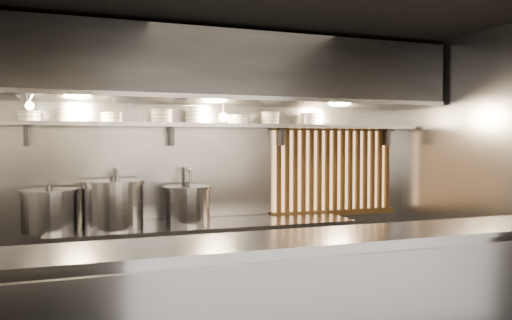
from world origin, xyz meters
TOP-DOWN VIEW (x-y plane):
  - ceiling at (0.00, 0.00)m, footprint 4.50×4.50m
  - wall_back at (0.00, 1.50)m, footprint 4.50×0.00m
  - wall_right at (2.25, 0.00)m, footprint 0.00×3.00m
  - cooking_bench at (-0.30, 1.13)m, footprint 3.00×0.70m
  - bowl_shelf at (0.00, 1.32)m, footprint 4.40×0.34m
  - exhaust_hood at (0.00, 1.10)m, footprint 4.40×0.81m
  - wood_screen at (1.30, 1.45)m, footprint 1.56×0.09m
  - faucet_left at (-1.15, 1.37)m, footprint 0.04×0.30m
  - faucet_right at (-0.45, 1.37)m, footprint 0.04×0.30m
  - heat_lamp at (-1.90, 0.85)m, footprint 0.25×0.35m
  - pendant_bulb at (-0.10, 1.20)m, footprint 0.09×0.09m
  - stock_pot_left at (-1.75, 1.16)m, footprint 0.56×0.56m
  - stock_pot_mid at (-1.19, 1.12)m, footprint 0.60×0.60m
  - stock_pot_right at (-0.49, 1.15)m, footprint 0.62×0.62m
  - bowl_stack_0 at (-1.92, 1.32)m, footprint 0.21×0.21m
  - bowl_stack_1 at (-1.58, 1.32)m, footprint 0.21×0.21m
  - bowl_stack_2 at (-1.18, 1.32)m, footprint 0.23×0.23m
  - bowl_stack_3 at (-0.70, 1.32)m, footprint 0.23×0.23m
  - bowl_stack_4 at (-0.36, 1.32)m, footprint 0.24×0.24m
  - bowl_stack_5 at (0.09, 1.32)m, footprint 0.23×0.23m
  - bowl_stack_6 at (0.45, 1.32)m, footprint 0.20×0.20m
  - bowl_stack_7 at (0.93, 1.32)m, footprint 0.21×0.21m

SIDE VIEW (x-z plane):
  - cooking_bench at x=-0.30m, z-range 0.00..0.90m
  - stock_pot_right at x=-0.49m, z-range 0.88..1.30m
  - stock_pot_left at x=-1.75m, z-range 0.88..1.30m
  - stock_pot_mid at x=-1.19m, z-range 0.88..1.37m
  - faucet_left at x=-1.15m, z-range 1.06..1.56m
  - faucet_right at x=-0.45m, z-range 1.06..1.56m
  - wood_screen at x=1.30m, z-range 0.86..1.90m
  - wall_back at x=0.00m, z-range -0.85..3.65m
  - wall_right at x=2.25m, z-range -0.10..2.90m
  - bowl_shelf at x=0.00m, z-range 1.86..1.90m
  - bowl_stack_5 at x=0.09m, z-range 1.90..1.99m
  - bowl_stack_2 at x=-1.18m, z-range 1.90..1.99m
  - bowl_stack_0 at x=-1.92m, z-range 1.90..1.99m
  - pendant_bulb at x=-0.10m, z-range 1.87..2.05m
  - bowl_stack_3 at x=-0.70m, z-range 1.90..2.03m
  - bowl_stack_7 at x=0.93m, z-range 1.90..2.03m
  - bowl_stack_1 at x=-1.58m, z-range 1.90..2.03m
  - bowl_stack_6 at x=0.45m, z-range 1.90..2.03m
  - bowl_stack_4 at x=-0.36m, z-range 1.90..2.07m
  - heat_lamp at x=-1.90m, z-range 1.97..2.17m
  - exhaust_hood at x=0.00m, z-range 2.10..2.75m
  - ceiling at x=0.00m, z-range 2.80..2.80m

